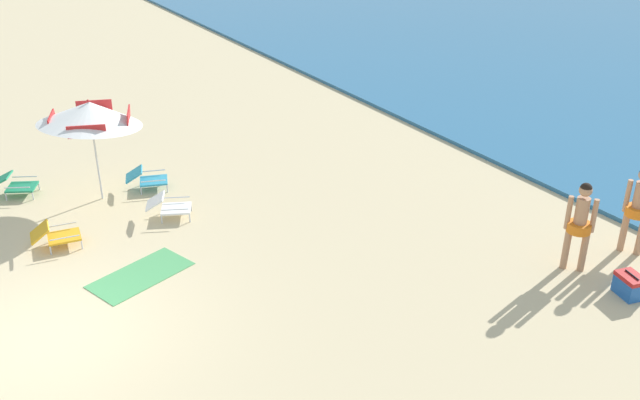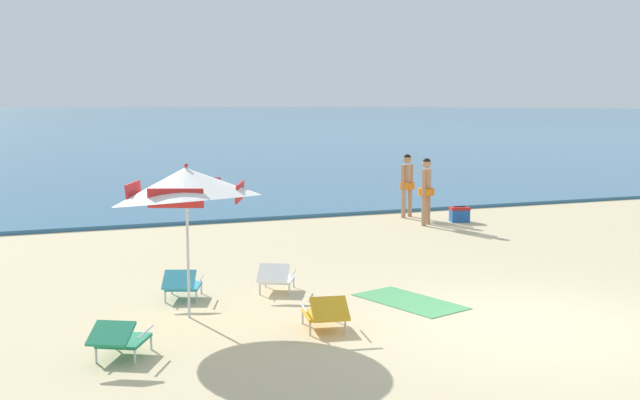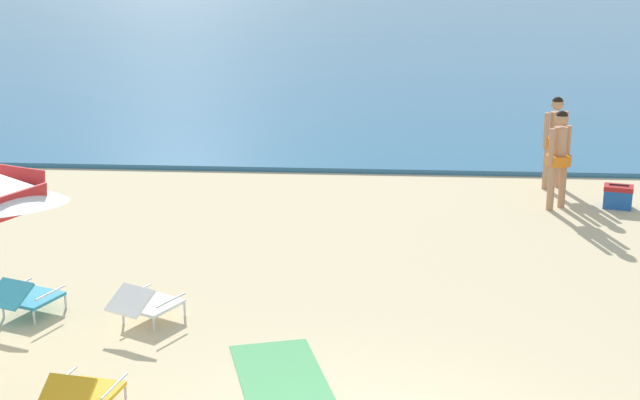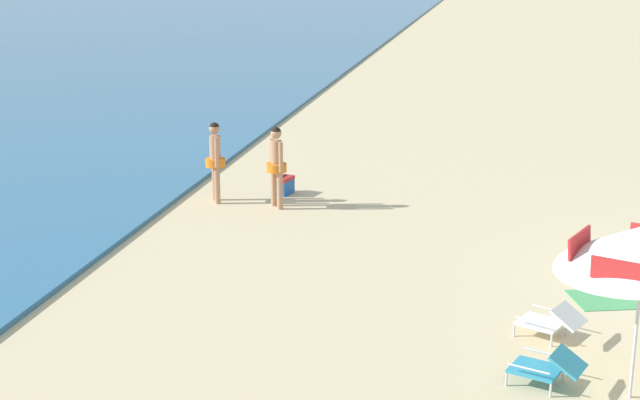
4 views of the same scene
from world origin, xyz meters
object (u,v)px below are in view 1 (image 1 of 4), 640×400
object	(u,v)px
cooler_box	(630,285)
lounge_chair_beside_umbrella	(169,206)
beach_umbrella_striped_main	(90,113)
lounge_chair_spare_folded	(147,178)
person_standing_near_shore	(639,205)
lounge_chair_facing_sea	(15,184)
lounge_chair_under_umbrella	(56,235)
beach_towel	(141,275)
person_standing_beside	(580,221)

from	to	relation	value
cooler_box	lounge_chair_beside_umbrella	bearing A→B (deg)	-141.40
lounge_chair_beside_umbrella	beach_umbrella_striped_main	bearing A→B (deg)	-151.06
lounge_chair_spare_folded	person_standing_near_shore	xyz separation A→B (m)	(7.58, 6.72, 0.74)
person_standing_near_shore	lounge_chair_facing_sea	bearing A→B (deg)	-133.68
lounge_chair_beside_umbrella	lounge_chair_spare_folded	distance (m)	1.54
person_standing_near_shore	cooler_box	world-z (taller)	person_standing_near_shore
lounge_chair_facing_sea	cooler_box	world-z (taller)	lounge_chair_facing_sea
lounge_chair_under_umbrella	beach_towel	bearing A→B (deg)	28.41
lounge_chair_facing_sea	lounge_chair_spare_folded	distance (m)	2.85
lounge_chair_under_umbrella	lounge_chair_spare_folded	xyz separation A→B (m)	(-1.51, 2.39, 0.00)
lounge_chair_beside_umbrella	person_standing_near_shore	size ratio (longest dim) A/B	0.59
person_standing_beside	cooler_box	world-z (taller)	person_standing_beside
person_standing_beside	cooler_box	xyz separation A→B (m)	(1.10, 0.13, -0.80)
beach_umbrella_striped_main	lounge_chair_under_umbrella	world-z (taller)	beach_umbrella_striped_main
beach_umbrella_striped_main	lounge_chair_under_umbrella	size ratio (longest dim) A/B	2.82
lounge_chair_beside_umbrella	person_standing_near_shore	bearing A→B (deg)	48.46
beach_umbrella_striped_main	lounge_chair_spare_folded	size ratio (longest dim) A/B	2.70
lounge_chair_beside_umbrella	cooler_box	bearing A→B (deg)	38.60
person_standing_beside	beach_towel	size ratio (longest dim) A/B	0.97
person_standing_near_shore	lounge_chair_under_umbrella	bearing A→B (deg)	-123.68
lounge_chair_under_umbrella	person_standing_beside	world-z (taller)	person_standing_beside
lounge_chair_facing_sea	person_standing_beside	size ratio (longest dim) A/B	0.59
lounge_chair_spare_folded	cooler_box	bearing A→B (deg)	32.70
beach_umbrella_striped_main	lounge_chair_facing_sea	world-z (taller)	beach_umbrella_striped_main
lounge_chair_under_umbrella	lounge_chair_beside_umbrella	xyz separation A→B (m)	(0.03, 2.29, 0.00)
lounge_chair_spare_folded	beach_towel	xyz separation A→B (m)	(3.34, -1.40, -0.26)
lounge_chair_facing_sea	beach_umbrella_striped_main	bearing A→B (deg)	52.75
beach_umbrella_striped_main	lounge_chair_spare_folded	distance (m)	1.97
person_standing_beside	person_standing_near_shore	bearing A→B (deg)	82.70
beach_umbrella_striped_main	lounge_chair_spare_folded	bearing A→B (deg)	84.44
lounge_chair_beside_umbrella	lounge_chair_facing_sea	distance (m)	3.72
lounge_chair_spare_folded	person_standing_near_shore	bearing A→B (deg)	41.56
lounge_chair_facing_sea	lounge_chair_spare_folded	size ratio (longest dim) A/B	1.01
lounge_chair_spare_folded	cooler_box	xyz separation A→B (m)	(8.50, 5.45, -0.07)
person_standing_near_shore	cooler_box	size ratio (longest dim) A/B	3.08
beach_umbrella_striped_main	lounge_chair_beside_umbrella	bearing A→B (deg)	28.94
beach_umbrella_striped_main	lounge_chair_beside_umbrella	distance (m)	2.52
lounge_chair_under_umbrella	lounge_chair_facing_sea	distance (m)	2.78
lounge_chair_under_umbrella	person_standing_beside	xyz separation A→B (m)	(5.89, 7.71, 0.74)
lounge_chair_facing_sea	person_standing_beside	world-z (taller)	person_standing_beside
cooler_box	lounge_chair_under_umbrella	bearing A→B (deg)	-131.70
lounge_chair_under_umbrella	lounge_chair_beside_umbrella	bearing A→B (deg)	89.30
beach_umbrella_striped_main	lounge_chair_facing_sea	distance (m)	2.57
lounge_chair_under_umbrella	cooler_box	xyz separation A→B (m)	(6.99, 7.85, -0.07)
person_standing_beside	lounge_chair_under_umbrella	bearing A→B (deg)	-127.38
beach_umbrella_striped_main	cooler_box	size ratio (longest dim) A/B	4.84
lounge_chair_beside_umbrella	beach_towel	xyz separation A→B (m)	(1.81, -1.30, -0.26)
person_standing_beside	cooler_box	distance (m)	1.37
beach_umbrella_striped_main	lounge_chair_facing_sea	xyz separation A→B (m)	(-1.17, -1.54, -1.69)
lounge_chair_facing_sea	beach_towel	distance (m)	4.76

